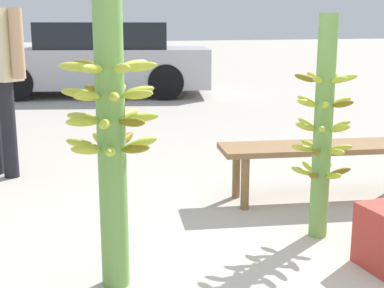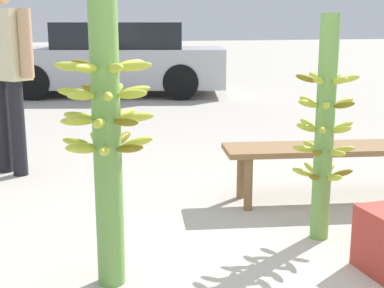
% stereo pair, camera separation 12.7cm
% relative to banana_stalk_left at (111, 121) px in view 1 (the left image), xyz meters
% --- Properties ---
extents(banana_stalk_left, '(0.46, 0.46, 1.65)m').
position_rel_banana_stalk_left_xyz_m(banana_stalk_left, '(0.00, 0.00, 0.00)').
color(banana_stalk_left, '#6B9E47').
rests_on(banana_stalk_left, ground_plane).
extents(banana_stalk_center, '(0.37, 0.37, 1.35)m').
position_rel_banana_stalk_left_xyz_m(banana_stalk_center, '(1.32, 0.19, -0.16)').
color(banana_stalk_center, '#6B9E47').
rests_on(banana_stalk_center, ground_plane).
extents(market_bench, '(1.63, 0.72, 0.42)m').
position_rel_banana_stalk_left_xyz_m(market_bench, '(1.77, 0.79, -0.48)').
color(market_bench, olive).
rests_on(market_bench, ground_plane).
extents(parked_car, '(4.49, 2.95, 1.33)m').
position_rel_banana_stalk_left_xyz_m(parked_car, '(1.35, 7.56, -0.19)').
color(parked_car, '#B7B7BC').
rests_on(parked_car, ground_plane).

